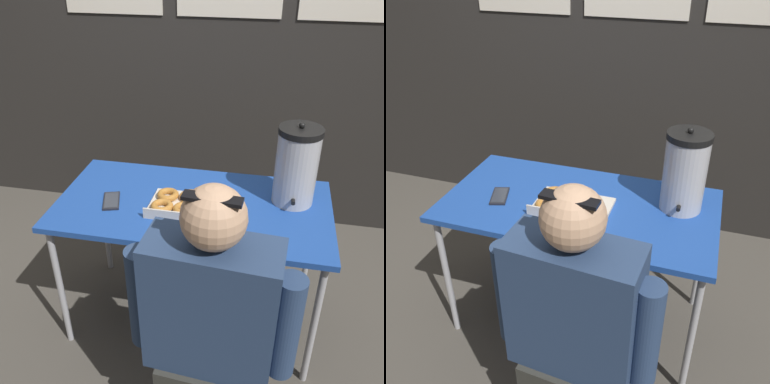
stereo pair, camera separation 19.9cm
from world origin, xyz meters
The scene contains 7 objects.
ground_plane centered at (0.00, 0.00, 0.00)m, with size 12.00×12.00×0.00m, color #4C473F.
back_wall centered at (0.00, 1.13, 1.29)m, with size 6.00×0.11×2.57m.
folding_table centered at (0.00, 0.00, 0.69)m, with size 1.29×0.67×0.74m.
donut_box centered at (-0.03, -0.06, 0.76)m, with size 0.36×0.26×0.05m.
coffee_urn centered at (0.46, 0.11, 0.93)m, with size 0.20×0.22×0.40m.
cell_phone centered at (-0.38, -0.07, 0.75)m, with size 0.12×0.17×0.01m.
person_seated centered at (0.19, -0.64, 0.58)m, with size 0.60×0.27×1.22m.
Camera 1 is at (0.34, -1.67, 1.82)m, focal length 40.00 mm.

